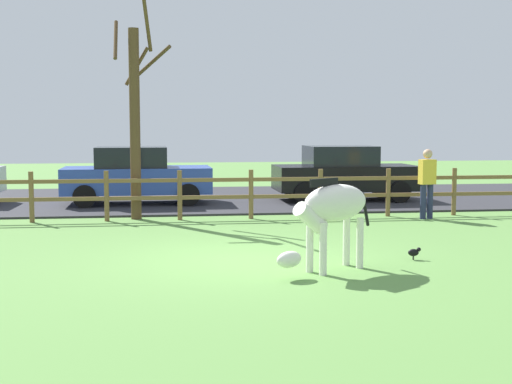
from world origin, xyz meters
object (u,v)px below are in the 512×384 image
(crow_on_grass, at_px, (414,252))
(parked_car_black, at_px, (344,173))
(parked_car_blue, at_px, (136,175))
(zebra, at_px, (332,210))
(visitor_near_fence, at_px, (427,180))
(bare_tree, at_px, (135,116))

(crow_on_grass, relative_size, parked_car_black, 0.05)
(parked_car_black, xyz_separation_m, parked_car_blue, (-5.87, -0.10, 0.00))
(parked_car_black, bearing_deg, crow_on_grass, -96.85)
(crow_on_grass, bearing_deg, zebra, -156.77)
(parked_car_black, height_order, visitor_near_fence, visitor_near_fence)
(zebra, bearing_deg, parked_car_black, 74.38)
(bare_tree, height_order, zebra, bare_tree)
(bare_tree, xyz_separation_m, zebra, (3.16, -6.30, -1.49))
(zebra, xyz_separation_m, parked_car_blue, (-3.29, 9.13, -0.08))
(zebra, height_order, parked_car_blue, parked_car_blue)
(zebra, relative_size, visitor_near_fence, 1.04)
(zebra, bearing_deg, crow_on_grass, 23.23)
(bare_tree, distance_m, visitor_near_fence, 6.98)
(zebra, bearing_deg, visitor_near_fence, 56.45)
(bare_tree, bearing_deg, visitor_near_fence, -7.35)
(visitor_near_fence, bearing_deg, bare_tree, 172.65)
(zebra, bearing_deg, parked_car_blue, 109.82)
(visitor_near_fence, bearing_deg, zebra, -123.55)
(parked_car_blue, bearing_deg, zebra, -70.18)
(parked_car_black, relative_size, parked_car_blue, 1.00)
(crow_on_grass, relative_size, parked_car_blue, 0.05)
(zebra, height_order, visitor_near_fence, visitor_near_fence)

